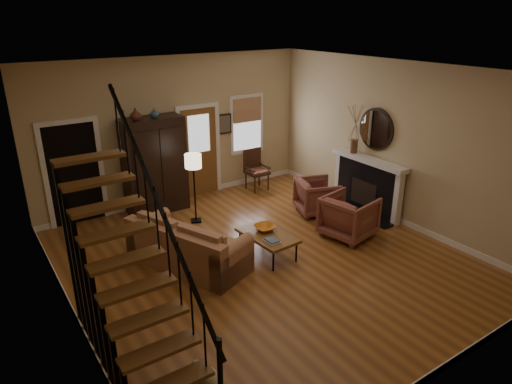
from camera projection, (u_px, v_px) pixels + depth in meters
room at (195, 159)px, 8.79m from camera, size 7.00×7.33×3.30m
staircase at (129, 253)px, 5.16m from camera, size 0.94×2.80×3.20m
fireplace at (368, 180)px, 9.94m from camera, size 0.33×1.95×2.30m
armoire at (155, 165)px, 9.88m from camera, size 1.30×0.60×2.10m
vase_a at (135, 114)px, 9.19m from camera, size 0.24×0.24×0.25m
vase_b at (154, 113)px, 9.41m from camera, size 0.20×0.20×0.21m
sofa at (188, 244)px, 7.89m from camera, size 1.67×2.33×0.80m
coffee_table at (267, 245)px, 8.26m from camera, size 0.73×1.17×0.43m
bowl at (265, 228)px, 8.31m from camera, size 0.39×0.39×0.09m
books at (272, 241)px, 7.88m from camera, size 0.21×0.28×0.05m
armchair_left at (349, 217)px, 8.91m from camera, size 1.08×1.06×0.84m
armchair_right at (317, 197)px, 9.98m from camera, size 1.07×1.05×0.77m
floor_lamp at (195, 189)px, 9.42m from camera, size 0.45×0.45×1.49m
side_chair at (257, 170)px, 11.25m from camera, size 0.54×0.54×1.02m
dog at (208, 381)px, 5.27m from camera, size 0.32×0.48×0.34m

